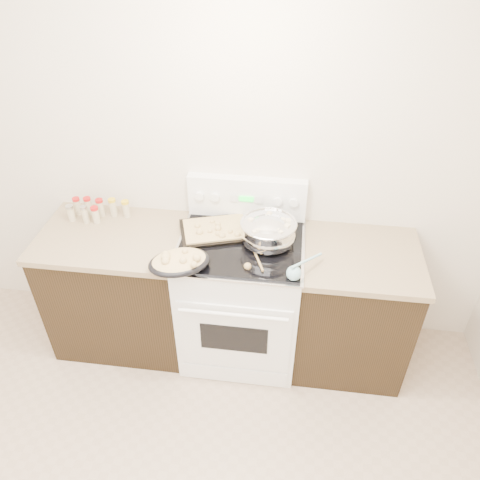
# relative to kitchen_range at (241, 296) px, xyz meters

# --- Properties ---
(room_shell) EXTENTS (4.10, 3.60, 2.75)m
(room_shell) POSITION_rel_kitchen_range_xyz_m (-0.35, -1.42, 1.21)
(room_shell) COLOR beige
(room_shell) RESTS_ON ground
(counter_left) EXTENTS (0.93, 0.67, 0.92)m
(counter_left) POSITION_rel_kitchen_range_xyz_m (-0.83, 0.01, -0.03)
(counter_left) COLOR black
(counter_left) RESTS_ON ground
(counter_right) EXTENTS (0.73, 0.67, 0.92)m
(counter_right) POSITION_rel_kitchen_range_xyz_m (0.73, 0.01, -0.03)
(counter_right) COLOR black
(counter_right) RESTS_ON ground
(kitchen_range) EXTENTS (0.78, 0.73, 1.22)m
(kitchen_range) POSITION_rel_kitchen_range_xyz_m (0.00, 0.00, 0.00)
(kitchen_range) COLOR white
(kitchen_range) RESTS_ON ground
(mixing_bowl) EXTENTS (0.36, 0.36, 0.20)m
(mixing_bowl) POSITION_rel_kitchen_range_xyz_m (0.16, 0.01, 0.53)
(mixing_bowl) COLOR silver
(mixing_bowl) RESTS_ON kitchen_range
(roasting_pan) EXTENTS (0.42, 0.37, 0.12)m
(roasting_pan) POSITION_rel_kitchen_range_xyz_m (-0.32, -0.29, 0.50)
(roasting_pan) COLOR black
(roasting_pan) RESTS_ON kitchen_range
(baking_sheet) EXTENTS (0.51, 0.42, 0.06)m
(baking_sheet) POSITION_rel_kitchen_range_xyz_m (-0.17, 0.08, 0.47)
(baking_sheet) COLOR black
(baking_sheet) RESTS_ON kitchen_range
(wooden_spoon) EXTENTS (0.12, 0.26, 0.04)m
(wooden_spoon) POSITION_rel_kitchen_range_xyz_m (0.08, -0.20, 0.46)
(wooden_spoon) COLOR #AC884E
(wooden_spoon) RESTS_ON kitchen_range
(blue_ladle) EXTENTS (0.20, 0.24, 0.11)m
(blue_ladle) POSITION_rel_kitchen_range_xyz_m (0.34, -0.28, 0.49)
(blue_ladle) COLOR #82B5C2
(blue_ladle) RESTS_ON kitchen_range
(spice_jars) EXTENTS (0.39, 0.15, 0.13)m
(spice_jars) POSITION_rel_kitchen_range_xyz_m (-0.99, 0.17, 0.49)
(spice_jars) COLOR #BFB28C
(spice_jars) RESTS_ON counter_left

